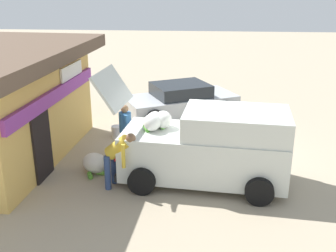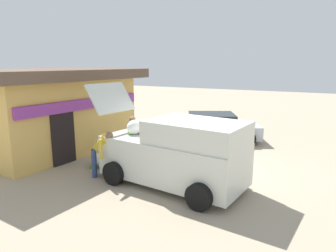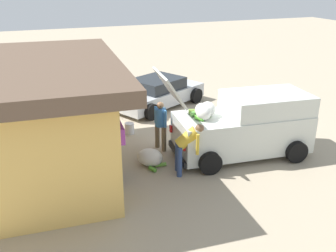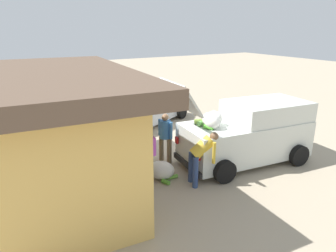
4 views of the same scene
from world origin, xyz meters
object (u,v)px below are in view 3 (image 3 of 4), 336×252
object	(u,v)px
vendor_standing	(160,122)
customer_bending	(187,144)
paint_bucket	(129,128)
parked_sedan	(157,93)
delivery_van	(246,125)
storefront_bar	(35,118)
unloaded_banana_pile	(150,158)

from	to	relation	value
vendor_standing	customer_bending	bearing A→B (deg)	-175.62
vendor_standing	paint_bucket	xyz separation A→B (m)	(1.54, 0.59, -0.71)
parked_sedan	paint_bucket	bearing A→B (deg)	142.43
delivery_van	vendor_standing	bearing A→B (deg)	61.85
storefront_bar	parked_sedan	size ratio (longest dim) A/B	1.54
storefront_bar	paint_bucket	xyz separation A→B (m)	(1.77, -3.03, -1.43)
parked_sedan	paint_bucket	distance (m)	3.17
customer_bending	paint_bucket	size ratio (longest dim) A/B	3.74
storefront_bar	unloaded_banana_pile	size ratio (longest dim) A/B	7.01
storefront_bar	unloaded_banana_pile	bearing A→B (deg)	-103.39
unloaded_banana_pile	vendor_standing	bearing A→B (deg)	-34.99
unloaded_banana_pile	delivery_van	bearing A→B (deg)	-95.60
unloaded_banana_pile	parked_sedan	bearing A→B (deg)	-21.74
delivery_van	vendor_standing	xyz separation A→B (m)	(1.22, 2.28, -0.04)
parked_sedan	storefront_bar	bearing A→B (deg)	130.74
unloaded_banana_pile	paint_bucket	world-z (taller)	unloaded_banana_pile
parked_sedan	unloaded_banana_pile	bearing A→B (deg)	158.26
storefront_bar	vendor_standing	distance (m)	3.70
vendor_standing	unloaded_banana_pile	size ratio (longest dim) A/B	1.62
storefront_bar	paint_bucket	size ratio (longest dim) A/B	17.62
unloaded_banana_pile	storefront_bar	bearing A→B (deg)	76.61
storefront_bar	unloaded_banana_pile	world-z (taller)	storefront_bar
delivery_van	paint_bucket	world-z (taller)	delivery_van
storefront_bar	unloaded_banana_pile	distance (m)	3.35
parked_sedan	paint_bucket	xyz separation A→B (m)	(-2.50, 1.92, -0.37)
unloaded_banana_pile	paint_bucket	distance (m)	2.48
customer_bending	paint_bucket	world-z (taller)	customer_bending
delivery_van	paint_bucket	distance (m)	4.06
parked_sedan	paint_bucket	world-z (taller)	parked_sedan
customer_bending	unloaded_banana_pile	world-z (taller)	customer_bending
parked_sedan	paint_bucket	size ratio (longest dim) A/B	11.47
unloaded_banana_pile	paint_bucket	xyz separation A→B (m)	(2.48, -0.06, -0.05)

